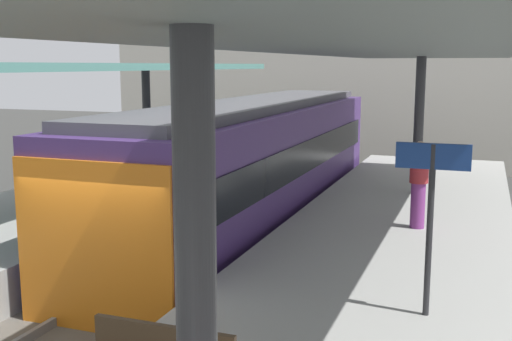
% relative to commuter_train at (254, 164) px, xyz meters
% --- Properties ---
extents(ground_plane, '(80.00, 80.00, 0.00)m').
position_rel_commuter_train_xyz_m(ground_plane, '(0.00, -6.27, -1.73)').
color(ground_plane, '#383835').
extents(platform_right, '(4.40, 28.00, 1.00)m').
position_rel_commuter_train_xyz_m(platform_right, '(3.80, -6.27, -1.23)').
color(platform_right, '#9E9E99').
rests_on(platform_right, ground_plane).
extents(track_ballast, '(3.20, 28.00, 0.20)m').
position_rel_commuter_train_xyz_m(track_ballast, '(0.00, -6.27, -1.63)').
color(track_ballast, '#59544C').
rests_on(track_ballast, ground_plane).
extents(rail_near_side, '(0.08, 28.00, 0.14)m').
position_rel_commuter_train_xyz_m(rail_near_side, '(-0.72, -6.27, -1.46)').
color(rail_near_side, slate).
rests_on(rail_near_side, track_ballast).
extents(rail_far_side, '(0.08, 28.00, 0.14)m').
position_rel_commuter_train_xyz_m(rail_far_side, '(0.72, -6.27, -1.46)').
color(rail_far_side, slate).
rests_on(rail_far_side, track_ballast).
extents(commuter_train, '(2.78, 13.68, 3.10)m').
position_rel_commuter_train_xyz_m(commuter_train, '(0.00, 0.00, 0.00)').
color(commuter_train, '#472D6B').
rests_on(commuter_train, track_ballast).
extents(canopy_right, '(4.18, 21.00, 3.52)m').
position_rel_commuter_train_xyz_m(canopy_right, '(3.80, -4.87, 2.67)').
color(canopy_right, '#333335').
rests_on(canopy_right, platform_right).
extents(platform_sign, '(0.90, 0.08, 2.21)m').
position_rel_commuter_train_xyz_m(platform_sign, '(4.73, -6.41, 0.90)').
color(platform_sign, '#262628').
rests_on(platform_sign, platform_right).
extents(passenger_near_bench, '(0.36, 0.36, 1.71)m').
position_rel_commuter_train_xyz_m(passenger_near_bench, '(4.18, -2.02, 0.16)').
color(passenger_near_bench, '#7A337A').
rests_on(passenger_near_bench, platform_right).
extents(station_building_backdrop, '(18.00, 6.00, 11.00)m').
position_rel_commuter_train_xyz_m(station_building_backdrop, '(-1.52, 13.73, 3.77)').
color(station_building_backdrop, beige).
rests_on(station_building_backdrop, ground_plane).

